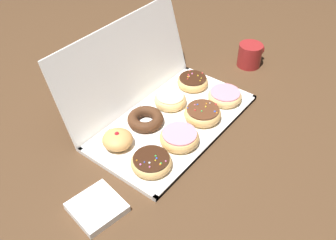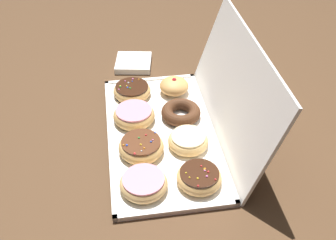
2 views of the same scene
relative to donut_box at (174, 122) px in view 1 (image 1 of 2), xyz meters
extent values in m
plane|color=#4C331E|center=(0.00, 0.00, -0.01)|extent=(3.00, 3.00, 0.00)
cube|color=white|center=(0.00, 0.00, 0.00)|extent=(0.55, 0.30, 0.01)
cube|color=white|center=(0.00, -0.14, 0.00)|extent=(0.55, 0.01, 0.01)
cube|color=white|center=(0.00, 0.14, 0.00)|extent=(0.55, 0.01, 0.01)
cube|color=white|center=(-0.27, 0.00, 0.00)|extent=(0.01, 0.30, 0.01)
cube|color=white|center=(0.27, 0.00, 0.00)|extent=(0.01, 0.30, 0.01)
cube|color=white|center=(0.00, 0.19, 0.14)|extent=(0.55, 0.09, 0.28)
torus|color=tan|center=(-0.19, -0.07, 0.02)|extent=(0.12, 0.12, 0.03)
cylinder|color=#381E11|center=(-0.19, -0.07, 0.04)|extent=(0.10, 0.10, 0.01)
sphere|color=yellow|center=(-0.19, -0.08, 0.04)|extent=(0.00, 0.00, 0.00)
sphere|color=blue|center=(-0.19, -0.08, 0.04)|extent=(0.01, 0.01, 0.01)
sphere|color=orange|center=(-0.20, -0.10, 0.04)|extent=(0.01, 0.01, 0.01)
sphere|color=white|center=(-0.21, -0.07, 0.04)|extent=(0.01, 0.01, 0.01)
sphere|color=green|center=(-0.18, -0.07, 0.04)|extent=(0.01, 0.01, 0.01)
sphere|color=pink|center=(-0.22, -0.08, 0.04)|extent=(0.01, 0.01, 0.01)
sphere|color=pink|center=(-0.23, -0.06, 0.04)|extent=(0.01, 0.01, 0.01)
sphere|color=pink|center=(-0.18, -0.11, 0.04)|extent=(0.00, 0.00, 0.00)
sphere|color=green|center=(-0.19, -0.10, 0.04)|extent=(0.01, 0.01, 0.01)
sphere|color=orange|center=(-0.23, -0.04, 0.04)|extent=(0.00, 0.00, 0.00)
sphere|color=blue|center=(-0.22, -0.06, 0.04)|extent=(0.00, 0.00, 0.00)
torus|color=tan|center=(-0.07, -0.07, 0.02)|extent=(0.12, 0.12, 0.04)
cylinder|color=pink|center=(-0.07, -0.07, 0.04)|extent=(0.10, 0.10, 0.01)
torus|color=tan|center=(0.07, -0.06, 0.02)|extent=(0.12, 0.12, 0.04)
cylinder|color=#59331E|center=(0.07, -0.06, 0.04)|extent=(0.10, 0.10, 0.01)
sphere|color=white|center=(0.11, -0.06, 0.04)|extent=(0.00, 0.00, 0.00)
sphere|color=pink|center=(0.07, -0.03, 0.04)|extent=(0.00, 0.00, 0.00)
sphere|color=blue|center=(0.08, -0.04, 0.04)|extent=(0.01, 0.01, 0.01)
sphere|color=green|center=(0.06, -0.07, 0.04)|extent=(0.01, 0.01, 0.01)
sphere|color=yellow|center=(0.08, -0.06, 0.04)|extent=(0.01, 0.01, 0.01)
sphere|color=orange|center=(0.10, -0.06, 0.04)|extent=(0.01, 0.01, 0.01)
sphere|color=orange|center=(0.08, -0.11, 0.04)|extent=(0.01, 0.01, 0.01)
sphere|color=blue|center=(0.08, -0.10, 0.04)|extent=(0.01, 0.01, 0.01)
sphere|color=red|center=(0.11, -0.08, 0.04)|extent=(0.01, 0.01, 0.01)
sphere|color=red|center=(0.05, -0.05, 0.04)|extent=(0.01, 0.01, 0.01)
sphere|color=blue|center=(0.04, -0.02, 0.04)|extent=(0.00, 0.00, 0.00)
torus|color=#E5B770|center=(0.19, -0.07, 0.02)|extent=(0.12, 0.12, 0.03)
cylinder|color=pink|center=(0.19, -0.07, 0.04)|extent=(0.10, 0.10, 0.01)
ellipsoid|color=tan|center=(-0.19, 0.07, 0.03)|extent=(0.09, 0.09, 0.05)
sphere|color=#B21923|center=(-0.19, 0.07, 0.05)|extent=(0.01, 0.01, 0.01)
torus|color=#472816|center=(-0.06, 0.07, 0.02)|extent=(0.12, 0.12, 0.03)
torus|color=#E5B770|center=(0.06, 0.06, 0.02)|extent=(0.11, 0.11, 0.03)
cylinder|color=beige|center=(0.06, 0.06, 0.04)|extent=(0.09, 0.09, 0.01)
torus|color=tan|center=(0.20, 0.07, 0.02)|extent=(0.11, 0.11, 0.03)
cylinder|color=#381E11|center=(0.20, 0.07, 0.04)|extent=(0.10, 0.10, 0.01)
sphere|color=orange|center=(0.19, 0.08, 0.04)|extent=(0.01, 0.01, 0.01)
sphere|color=yellow|center=(0.19, 0.08, 0.04)|extent=(0.00, 0.00, 0.00)
sphere|color=yellow|center=(0.22, 0.06, 0.04)|extent=(0.01, 0.01, 0.01)
sphere|color=yellow|center=(0.21, 0.04, 0.04)|extent=(0.00, 0.00, 0.00)
sphere|color=red|center=(0.24, 0.05, 0.04)|extent=(0.01, 0.01, 0.01)
sphere|color=pink|center=(0.21, 0.08, 0.04)|extent=(0.01, 0.01, 0.01)
sphere|color=pink|center=(0.19, 0.08, 0.04)|extent=(0.01, 0.01, 0.01)
sphere|color=red|center=(0.23, 0.10, 0.04)|extent=(0.01, 0.01, 0.01)
sphere|color=red|center=(0.18, 0.07, 0.04)|extent=(0.00, 0.00, 0.00)
sphere|color=yellow|center=(0.19, 0.03, 0.04)|extent=(0.00, 0.00, 0.00)
sphere|color=red|center=(0.20, 0.09, 0.04)|extent=(0.01, 0.01, 0.01)
cylinder|color=maroon|center=(0.46, -0.02, 0.04)|extent=(0.09, 0.09, 0.09)
cylinder|color=black|center=(0.46, -0.02, 0.08)|extent=(0.08, 0.08, 0.01)
torus|color=maroon|center=(0.52, -0.02, 0.04)|extent=(0.01, 0.06, 0.06)
cube|color=white|center=(-0.39, -0.04, 0.01)|extent=(0.14, 0.14, 0.02)
camera|label=1|loc=(-0.73, -0.54, 0.80)|focal=40.04mm
camera|label=2|loc=(0.85, -0.11, 0.75)|focal=43.23mm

